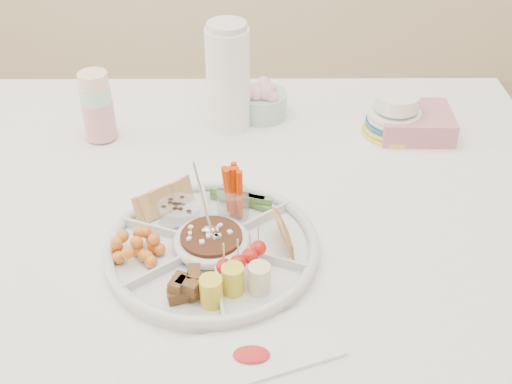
{
  "coord_description": "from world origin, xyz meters",
  "views": [
    {
      "loc": [
        0.1,
        -1.07,
        1.54
      ],
      "look_at": [
        0.1,
        -0.1,
        0.82
      ],
      "focal_mm": 45.0,
      "sensor_mm": 36.0,
      "label": 1
    }
  ],
  "objects_px": {
    "dining_table": "(214,316)",
    "thermos": "(228,76)",
    "party_tray": "(212,245)",
    "plate_stack": "(395,116)"
  },
  "relations": [
    {
      "from": "dining_table",
      "to": "thermos",
      "type": "xyz_separation_m",
      "value": [
        0.04,
        0.26,
        0.51
      ]
    },
    {
      "from": "party_tray",
      "to": "thermos",
      "type": "relative_size",
      "value": 1.46
    },
    {
      "from": "party_tray",
      "to": "plate_stack",
      "type": "distance_m",
      "value": 0.58
    },
    {
      "from": "thermos",
      "to": "plate_stack",
      "type": "bearing_deg",
      "value": -5.58
    },
    {
      "from": "dining_table",
      "to": "thermos",
      "type": "bearing_deg",
      "value": 81.29
    },
    {
      "from": "party_tray",
      "to": "thermos",
      "type": "bearing_deg",
      "value": 87.76
    },
    {
      "from": "thermos",
      "to": "party_tray",
      "type": "bearing_deg",
      "value": -92.24
    },
    {
      "from": "party_tray",
      "to": "thermos",
      "type": "xyz_separation_m",
      "value": [
        0.02,
        0.46,
        0.11
      ]
    },
    {
      "from": "party_tray",
      "to": "thermos",
      "type": "height_order",
      "value": "thermos"
    },
    {
      "from": "dining_table",
      "to": "party_tray",
      "type": "height_order",
      "value": "party_tray"
    }
  ]
}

